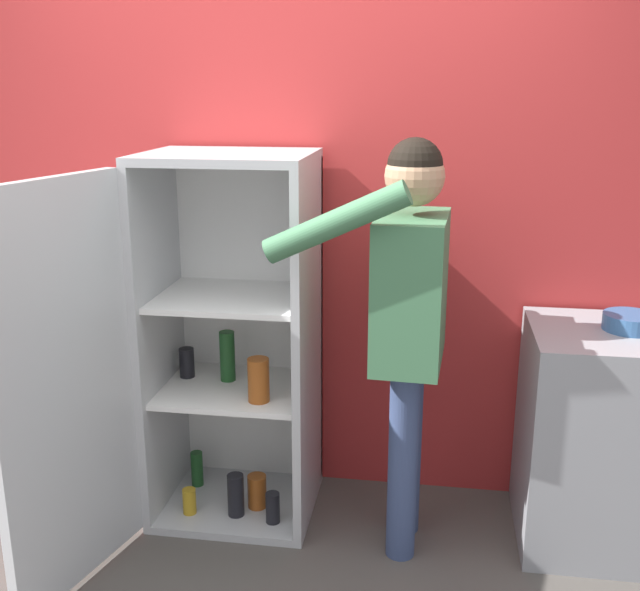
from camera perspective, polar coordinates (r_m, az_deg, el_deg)
wall_back at (r=3.39m, az=-2.24°, el=5.97°), size 7.00×0.06×2.55m
refrigerator at (r=3.17m, az=-8.99°, el=-4.15°), size 0.90×1.24×1.59m
person at (r=2.89m, az=6.72°, el=-0.41°), size 0.67×0.60×1.67m
counter at (r=3.32m, az=20.43°, el=-10.10°), size 0.60×0.59×0.92m
bowl at (r=3.19m, az=22.57°, el=-1.88°), size 0.21×0.21×0.06m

